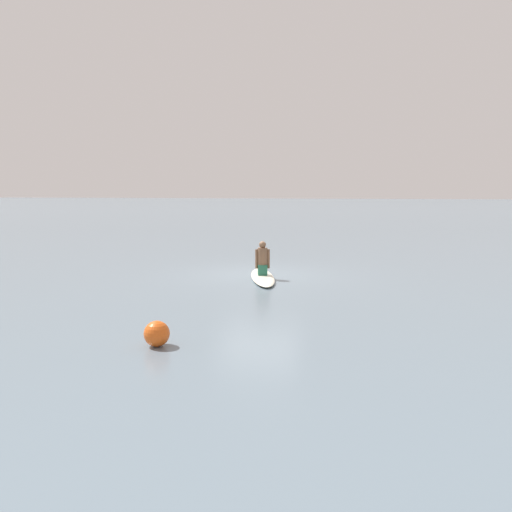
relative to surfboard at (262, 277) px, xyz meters
The scene contains 4 objects.
ground_plane 0.82m from the surfboard, 26.04° to the left, with size 400.00×400.00×0.00m, color slate.
surfboard is the anchor object (origin of this frame).
person_paddler 0.51m from the surfboard, 153.43° to the left, with size 0.40×0.43×0.99m.
buoy_marker 6.89m from the surfboard, behind, with size 0.43×0.43×0.43m, color #E55919.
Camera 1 is at (-14.92, -4.83, 2.51)m, focal length 36.14 mm.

